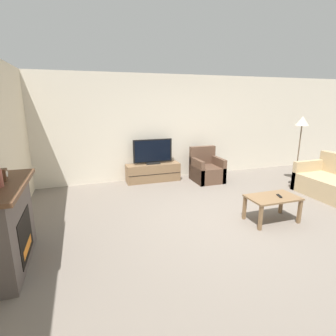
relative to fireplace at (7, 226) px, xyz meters
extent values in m
plane|color=slate|center=(3.33, 0.23, -0.55)|extent=(24.00, 24.00, 0.00)
cube|color=beige|center=(3.33, 3.23, 0.80)|extent=(12.00, 0.06, 2.70)
cube|color=#564C47|center=(0.00, 0.00, -0.03)|extent=(0.38, 1.28, 1.04)
cube|color=black|center=(0.19, 0.00, -0.16)|extent=(0.01, 0.71, 0.57)
cube|color=orange|center=(0.19, 0.00, -0.32)|extent=(0.01, 0.49, 0.11)
cube|color=brown|center=(0.03, 0.00, 0.51)|extent=(0.50, 1.40, 0.05)
cube|color=brown|center=(0.02, 0.14, 0.61)|extent=(0.07, 0.11, 0.15)
cylinder|color=white|center=(0.05, 0.14, 0.62)|extent=(0.00, 0.08, 0.08)
cube|color=brown|center=(2.65, 2.96, -0.32)|extent=(1.39, 0.40, 0.46)
cube|color=black|center=(2.65, 2.75, -0.32)|extent=(1.36, 0.01, 0.01)
cube|color=black|center=(2.65, 2.96, -0.07)|extent=(0.35, 0.18, 0.04)
cube|color=black|center=(2.65, 2.96, 0.25)|extent=(1.01, 0.03, 0.60)
cube|color=black|center=(2.65, 2.94, 0.25)|extent=(0.93, 0.01, 0.54)
cube|color=brown|center=(3.99, 2.51, -0.35)|extent=(0.70, 0.76, 0.40)
cube|color=brown|center=(3.99, 2.82, 0.08)|extent=(0.70, 0.14, 0.47)
cube|color=brown|center=(3.69, 2.51, -0.25)|extent=(0.10, 0.76, 0.61)
cube|color=brown|center=(4.29, 2.51, -0.25)|extent=(0.10, 0.76, 0.61)
cube|color=brown|center=(3.99, 0.03, -0.12)|extent=(0.87, 0.52, 0.03)
cube|color=brown|center=(3.59, -0.19, -0.34)|extent=(0.05, 0.05, 0.42)
cube|color=brown|center=(4.38, -0.19, -0.34)|extent=(0.05, 0.05, 0.42)
cube|color=brown|center=(3.59, 0.25, -0.34)|extent=(0.05, 0.05, 0.42)
cube|color=brown|center=(4.38, 0.25, -0.34)|extent=(0.05, 0.05, 0.42)
cube|color=black|center=(4.09, 0.00, -0.09)|extent=(0.08, 0.16, 0.02)
cube|color=tan|center=(6.05, 1.24, -0.22)|extent=(0.94, 0.11, 0.68)
cylinder|color=black|center=(6.05, 1.65, -0.55)|extent=(0.30, 0.30, 0.01)
cylinder|color=brown|center=(6.05, 1.65, 0.18)|extent=(0.03, 0.03, 1.44)
cone|color=beige|center=(6.05, 1.65, 1.02)|extent=(0.32, 0.32, 0.22)
camera|label=1|loc=(0.95, -3.40, 1.49)|focal=28.00mm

